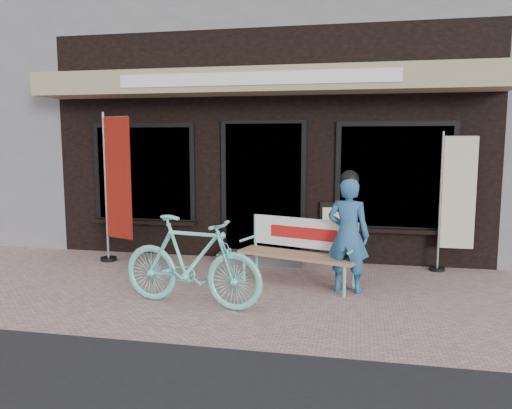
% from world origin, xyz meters
% --- Properties ---
extents(ground, '(70.00, 70.00, 0.00)m').
position_xyz_m(ground, '(0.00, 0.00, 0.00)').
color(ground, tan).
rests_on(ground, ground).
extents(storefront, '(7.00, 6.77, 6.00)m').
position_xyz_m(storefront, '(0.00, 4.96, 2.99)').
color(storefront, black).
rests_on(storefront, ground).
extents(bench, '(1.64, 0.87, 0.86)m').
position_xyz_m(bench, '(0.73, 0.74, 0.51)').
color(bench, '#6ED7C5').
rests_on(bench, ground).
extents(person, '(0.59, 0.45, 1.53)m').
position_xyz_m(person, '(1.36, 0.51, 0.75)').
color(person, '#295D8E').
rests_on(person, ground).
extents(bicycle, '(1.80, 0.77, 1.05)m').
position_xyz_m(bicycle, '(-0.38, -0.41, 0.52)').
color(bicycle, '#6ED7C5').
rests_on(bicycle, ground).
extents(nobori_red, '(0.68, 0.38, 2.32)m').
position_xyz_m(nobori_red, '(-2.16, 1.30, 1.20)').
color(nobori_red, gray).
rests_on(nobori_red, ground).
extents(nobori_cream, '(0.59, 0.22, 2.02)m').
position_xyz_m(nobori_cream, '(2.83, 1.79, 1.04)').
color(nobori_cream, gray).
rests_on(nobori_cream, ground).
extents(menu_stand, '(0.48, 0.14, 0.95)m').
position_xyz_m(menu_stand, '(1.14, 1.99, 0.49)').
color(menu_stand, black).
rests_on(menu_stand, ground).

